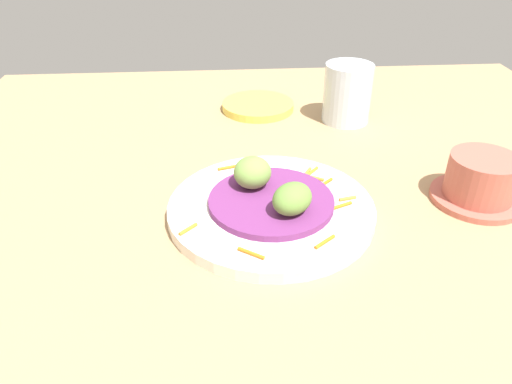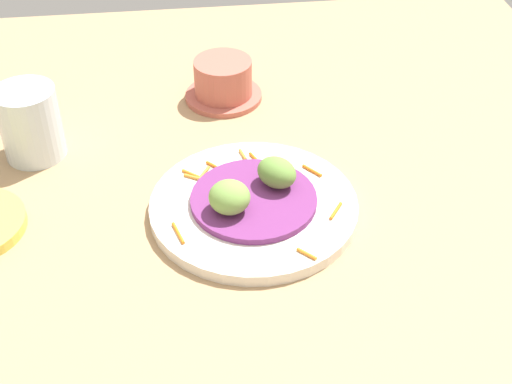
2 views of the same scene
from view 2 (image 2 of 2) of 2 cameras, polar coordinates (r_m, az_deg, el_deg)
table_surface at (r=89.89cm, az=-1.24°, el=-0.79°), size 110.00×110.00×2.00cm
main_plate at (r=86.41cm, az=-0.18°, el=-1.19°), size 25.04×25.04×1.50cm
cabbage_bed at (r=85.66cm, az=-0.19°, el=-0.60°), size 15.15×15.15×0.83cm
carrot_garnish at (r=87.92cm, az=-1.07°, el=0.43°), size 20.32×21.37×0.40cm
guac_scoop_left at (r=82.37cm, az=-2.12°, el=-0.41°), size 6.01×5.88×3.85cm
guac_scoop_center at (r=86.20cm, az=1.65°, el=1.56°), size 6.40×6.47×3.60cm
terracotta_bowl at (r=106.67cm, az=-2.52°, el=8.76°), size 11.36×11.36×6.17cm
water_glass at (r=97.98cm, az=-17.48°, el=5.24°), size 7.94×7.94×9.77cm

